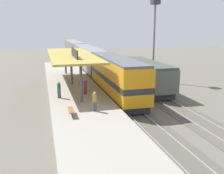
{
  "coord_description": "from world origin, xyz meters",
  "views": [
    {
      "loc": [
        -8.0,
        -31.53,
        7.88
      ],
      "look_at": [
        -1.38,
        -7.29,
        2.0
      ],
      "focal_mm": 41.02,
      "sensor_mm": 36.0,
      "label": 1
    }
  ],
  "objects_px": {
    "passenger_carriage_front": "(88,59)",
    "freight_car": "(146,75)",
    "light_mast": "(155,24)",
    "person_walking": "(95,100)",
    "passenger_carriage_rear": "(74,50)",
    "platform_bench": "(71,110)",
    "locomotive": "(116,77)",
    "person_waiting": "(85,85)",
    "person_boarding": "(59,89)"
  },
  "relations": [
    {
      "from": "passenger_carriage_front",
      "to": "person_boarding",
      "type": "height_order",
      "value": "passenger_carriage_front"
    },
    {
      "from": "passenger_carriage_rear",
      "to": "freight_car",
      "type": "xyz_separation_m",
      "value": [
        4.6,
        -36.43,
        -0.34
      ]
    },
    {
      "from": "person_waiting",
      "to": "person_boarding",
      "type": "distance_m",
      "value": 2.9
    },
    {
      "from": "locomotive",
      "to": "person_walking",
      "type": "distance_m",
      "value": 8.05
    },
    {
      "from": "locomotive",
      "to": "passenger_carriage_front",
      "type": "height_order",
      "value": "locomotive"
    },
    {
      "from": "locomotive",
      "to": "person_boarding",
      "type": "height_order",
      "value": "locomotive"
    },
    {
      "from": "freight_car",
      "to": "passenger_carriage_front",
      "type": "bearing_deg",
      "value": 106.4
    },
    {
      "from": "passenger_carriage_front",
      "to": "freight_car",
      "type": "height_order",
      "value": "passenger_carriage_front"
    },
    {
      "from": "passenger_carriage_front",
      "to": "passenger_carriage_rear",
      "type": "bearing_deg",
      "value": 90.0
    },
    {
      "from": "passenger_carriage_rear",
      "to": "person_boarding",
      "type": "bearing_deg",
      "value": -99.16
    },
    {
      "from": "light_mast",
      "to": "person_waiting",
      "type": "relative_size",
      "value": 6.84
    },
    {
      "from": "platform_bench",
      "to": "light_mast",
      "type": "relative_size",
      "value": 0.15
    },
    {
      "from": "passenger_carriage_front",
      "to": "person_boarding",
      "type": "relative_size",
      "value": 11.7
    },
    {
      "from": "platform_bench",
      "to": "person_walking",
      "type": "bearing_deg",
      "value": 15.42
    },
    {
      "from": "passenger_carriage_front",
      "to": "light_mast",
      "type": "distance_m",
      "value": 14.6
    },
    {
      "from": "light_mast",
      "to": "person_boarding",
      "type": "bearing_deg",
      "value": -147.38
    },
    {
      "from": "passenger_carriage_front",
      "to": "person_walking",
      "type": "bearing_deg",
      "value": -98.96
    },
    {
      "from": "passenger_carriage_front",
      "to": "freight_car",
      "type": "bearing_deg",
      "value": -73.6
    },
    {
      "from": "passenger_carriage_rear",
      "to": "light_mast",
      "type": "distance_m",
      "value": 33.05
    },
    {
      "from": "freight_car",
      "to": "light_mast",
      "type": "xyz_separation_m",
      "value": [
        3.2,
        4.89,
        6.43
      ]
    },
    {
      "from": "passenger_carriage_front",
      "to": "person_walking",
      "type": "height_order",
      "value": "passenger_carriage_front"
    },
    {
      "from": "freight_car",
      "to": "platform_bench",
      "type": "bearing_deg",
      "value": -136.86
    },
    {
      "from": "passenger_carriage_front",
      "to": "light_mast",
      "type": "bearing_deg",
      "value": -54.01
    },
    {
      "from": "platform_bench",
      "to": "freight_car",
      "type": "relative_size",
      "value": 0.14
    },
    {
      "from": "platform_bench",
      "to": "light_mast",
      "type": "distance_m",
      "value": 21.45
    },
    {
      "from": "person_walking",
      "to": "person_boarding",
      "type": "height_order",
      "value": "same"
    },
    {
      "from": "passenger_carriage_rear",
      "to": "person_waiting",
      "type": "bearing_deg",
      "value": -95.41
    },
    {
      "from": "person_walking",
      "to": "person_waiting",
      "type": "bearing_deg",
      "value": 88.45
    },
    {
      "from": "locomotive",
      "to": "person_walking",
      "type": "height_order",
      "value": "locomotive"
    },
    {
      "from": "person_boarding",
      "to": "platform_bench",
      "type": "bearing_deg",
      "value": -84.25
    },
    {
      "from": "person_walking",
      "to": "passenger_carriage_rear",
      "type": "bearing_deg",
      "value": 85.08
    },
    {
      "from": "platform_bench",
      "to": "person_boarding",
      "type": "xyz_separation_m",
      "value": [
        -0.57,
        5.63,
        0.51
      ]
    },
    {
      "from": "platform_bench",
      "to": "person_waiting",
      "type": "height_order",
      "value": "person_waiting"
    },
    {
      "from": "freight_car",
      "to": "person_waiting",
      "type": "xyz_separation_m",
      "value": [
        -8.38,
        -3.5,
        -0.12
      ]
    },
    {
      "from": "person_boarding",
      "to": "locomotive",
      "type": "bearing_deg",
      "value": 16.4
    },
    {
      "from": "passenger_carriage_front",
      "to": "person_boarding",
      "type": "bearing_deg",
      "value": -108.24
    },
    {
      "from": "person_waiting",
      "to": "person_boarding",
      "type": "bearing_deg",
      "value": -163.96
    },
    {
      "from": "platform_bench",
      "to": "light_mast",
      "type": "height_order",
      "value": "light_mast"
    },
    {
      "from": "locomotive",
      "to": "person_boarding",
      "type": "xyz_separation_m",
      "value": [
        -6.57,
        -1.93,
        -0.56
      ]
    },
    {
      "from": "passenger_carriage_rear",
      "to": "freight_car",
      "type": "distance_m",
      "value": 36.72
    },
    {
      "from": "platform_bench",
      "to": "passenger_carriage_rear",
      "type": "bearing_deg",
      "value": 82.63
    },
    {
      "from": "passenger_carriage_front",
      "to": "person_waiting",
      "type": "bearing_deg",
      "value": -101.18
    },
    {
      "from": "person_walking",
      "to": "person_boarding",
      "type": "relative_size",
      "value": 1.0
    },
    {
      "from": "platform_bench",
      "to": "locomotive",
      "type": "bearing_deg",
      "value": 51.58
    },
    {
      "from": "platform_bench",
      "to": "locomotive",
      "type": "xyz_separation_m",
      "value": [
        6.0,
        7.57,
        1.07
      ]
    },
    {
      "from": "passenger_carriage_front",
      "to": "freight_car",
      "type": "distance_m",
      "value": 16.3
    },
    {
      "from": "passenger_carriage_front",
      "to": "passenger_carriage_rear",
      "type": "distance_m",
      "value": 20.8
    },
    {
      "from": "person_waiting",
      "to": "person_walking",
      "type": "xyz_separation_m",
      "value": [
        -0.16,
        -5.87,
        0.0
      ]
    },
    {
      "from": "passenger_carriage_rear",
      "to": "person_walking",
      "type": "distance_m",
      "value": 45.97
    },
    {
      "from": "locomotive",
      "to": "passenger_carriage_rear",
      "type": "distance_m",
      "value": 38.8
    }
  ]
}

